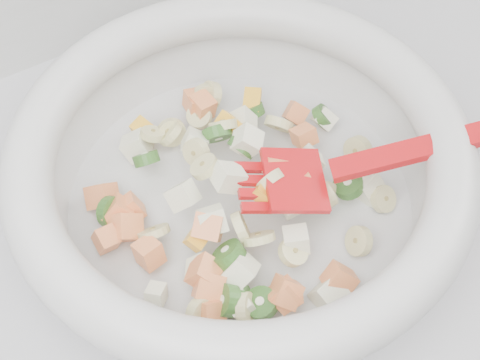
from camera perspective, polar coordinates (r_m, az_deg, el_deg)
mixing_bowl at (r=0.61m, az=0.02°, el=0.58°), size 0.43×0.38×0.12m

